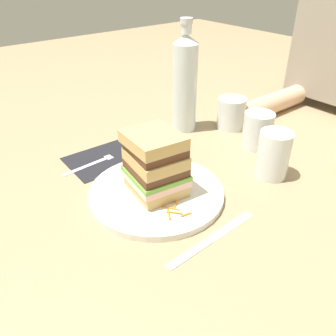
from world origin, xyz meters
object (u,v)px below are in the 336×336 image
Objects in this scene: empty_tumbler_0 at (259,131)px; knife at (210,240)px; empty_tumbler_1 at (231,113)px; water_bottle at (185,83)px; fork at (98,160)px; sandwich at (155,164)px; main_plate at (156,193)px; napkin_dark at (106,158)px; juice_glass at (273,157)px.

knife is at bearing -63.26° from empty_tumbler_0.
empty_tumbler_0 is at bearing -16.07° from empty_tumbler_1.
water_bottle is 0.16m from empty_tumbler_1.
knife is at bearing -51.56° from empty_tumbler_1.
fork is 0.30m from water_bottle.
empty_tumbler_1 is (-0.13, 0.35, -0.03)m from sandwich.
main_plate is 0.32m from empty_tumbler_0.
knife is (0.16, -0.01, -0.07)m from sandwich.
napkin_dark is at bearing -100.24° from empty_tumbler_1.
water_bottle is at bearing 92.59° from napkin_dark.
empty_tumbler_0 is at bearing 90.66° from sandwich.
water_bottle is at bearing 178.27° from juice_glass.
knife is (0.35, -0.00, 0.00)m from napkin_dark.
juice_glass is 0.13m from empty_tumbler_0.
water_bottle is at bearing 129.03° from sandwich.
fork is at bearing -136.96° from juice_glass.
juice_glass reaches higher than main_plate.
sandwich is at bearing -111.95° from juice_glass.
water_bottle reaches higher than sandwich.
fork is 0.39m from empty_tumbler_1.
main_plate is 0.19m from napkin_dark.
fork is at bearing -118.22° from empty_tumbler_0.
water_bottle reaches higher than main_plate.
knife is 0.46m from empty_tumbler_1.
sandwich is at bearing -145.72° from main_plate.
juice_glass is (0.10, 0.24, -0.03)m from sandwich.
juice_glass is 1.24× the size of empty_tumbler_1.
sandwich is 0.20m from napkin_dark.
juice_glass is at bearing 104.40° from knife.
sandwich is 0.72× the size of napkin_dark.
juice_glass is at bearing 43.04° from fork.
empty_tumbler_1 is at bearing 128.44° from knife.
juice_glass reaches higher than fork.
main_plate is 0.94× the size of water_bottle.
sandwich is at bearing 177.86° from knife.
empty_tumbler_0 is at bearing 90.77° from main_plate.
knife is 0.46m from water_bottle.
napkin_dark is 1.94× the size of empty_tumbler_0.
empty_tumbler_1 is (-0.22, 0.11, -0.00)m from juice_glass.
empty_tumbler_0 reaches higher than empty_tumbler_1.
empty_tumbler_1 reaches higher than main_plate.
juice_glass is (0.29, 0.24, 0.04)m from napkin_dark.
empty_tumbler_0 reaches higher than knife.
napkin_dark is 0.02m from fork.
sandwich is at bearing -50.97° from water_bottle.
napkin_dark is 1.04× the size of fork.
main_plate is at bearing 1.49° from napkin_dark.
sandwich is 0.38m from empty_tumbler_1.
water_bottle is at bearing 92.63° from fork.
main_plate is at bearing -50.85° from water_bottle.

